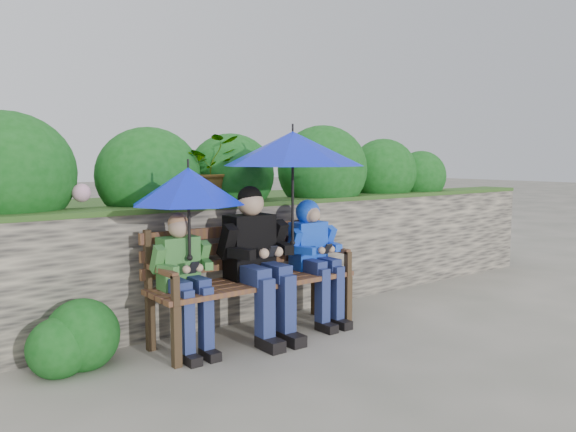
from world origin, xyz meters
TOP-DOWN VIEW (x-y plane):
  - ground at (0.00, 0.00)m, footprint 60.00×60.00m
  - garden_backdrop at (-0.10, 1.60)m, footprint 8.00×2.85m
  - park_bench at (-0.28, 0.23)m, footprint 1.69×0.50m
  - boy_left at (-0.89, 0.16)m, footprint 0.42×0.49m
  - boy_middle at (-0.27, 0.14)m, footprint 0.56×0.65m
  - boy_right at (0.33, 0.17)m, footprint 0.45×0.55m
  - umbrella_left at (-0.86, 0.13)m, footprint 0.82×0.82m
  - umbrella_right at (0.08, 0.14)m, footprint 1.14×1.14m

SIDE VIEW (x-z plane):
  - ground at x=0.00m, z-range 0.00..0.00m
  - park_bench at x=-0.28m, z-range 0.06..0.96m
  - boy_left at x=-0.89m, z-range 0.07..1.09m
  - garden_backdrop at x=-0.10m, z-range -0.28..1.52m
  - boy_right at x=0.33m, z-range 0.11..1.17m
  - boy_middle at x=-0.27m, z-range 0.06..1.25m
  - umbrella_left at x=-0.86m, z-range 0.85..1.58m
  - umbrella_right at x=0.08m, z-range 0.99..1.98m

